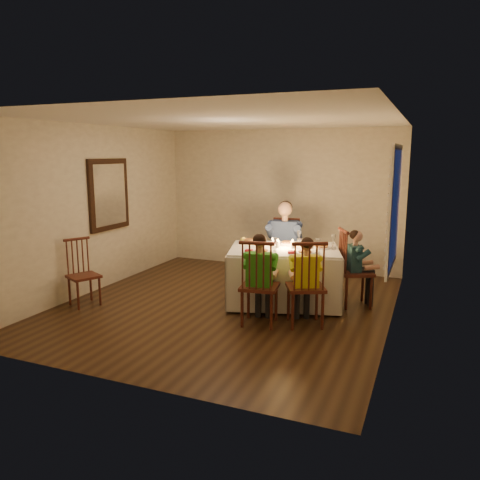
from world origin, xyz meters
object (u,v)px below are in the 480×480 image
at_px(child_green, 259,324).
at_px(chair_adult, 284,287).
at_px(chair_extra, 86,305).
at_px(dining_table, 284,264).
at_px(serving_bowl, 250,242).
at_px(chair_near_left, 259,324).
at_px(chair_near_right, 305,325).
at_px(chair_end, 354,305).
at_px(adult, 284,287).
at_px(child_teal, 354,305).
at_px(child_yellow, 305,325).

bearing_deg(child_green, chair_adult, -91.33).
xyz_separation_m(chair_adult, chair_extra, (-2.38, -1.99, 0.00)).
distance_m(dining_table, serving_bowl, 0.65).
relative_size(chair_near_left, chair_near_right, 1.00).
height_order(chair_adult, chair_near_left, same).
xyz_separation_m(chair_near_left, chair_end, (1.01, 1.22, 0.00)).
bearing_deg(chair_end, child_green, 114.61).
bearing_deg(adult, chair_near_right, -72.32).
height_order(dining_table, chair_extra, dining_table).
bearing_deg(adult, chair_end, -31.57).
height_order(chair_extra, child_green, child_green).
distance_m(chair_near_left, child_green, 0.00).
height_order(chair_near_left, serving_bowl, serving_bowl).
height_order(chair_end, child_teal, chair_end).
relative_size(chair_adult, chair_extra, 1.16).
relative_size(chair_extra, adult, 0.69).
height_order(chair_extra, serving_bowl, serving_bowl).
height_order(chair_adult, chair_extra, chair_adult).
xyz_separation_m(chair_near_left, chair_near_right, (0.55, 0.19, 0.00)).
relative_size(chair_extra, child_teal, 0.88).
bearing_deg(child_green, chair_end, -137.91).
bearing_deg(dining_table, child_yellow, -71.92).
height_order(chair_extra, child_yellow, child_yellow).
xyz_separation_m(chair_near_left, serving_bowl, (-0.54, 1.07, 0.85)).
bearing_deg(child_yellow, adult, -89.14).
height_order(dining_table, child_green, dining_table).
bearing_deg(serving_bowl, chair_extra, -147.22).
relative_size(chair_adult, child_green, 0.95).
relative_size(chair_near_right, serving_bowl, 5.36).
relative_size(adult, child_teal, 1.28).
bearing_deg(chair_near_left, child_green, 180.00).
distance_m(dining_table, child_yellow, 1.08).
distance_m(chair_adult, chair_near_right, 1.73).
relative_size(adult, child_green, 1.19).
xyz_separation_m(chair_near_right, child_yellow, (0.00, 0.00, 0.00)).
distance_m(chair_adult, adult, 0.00).
bearing_deg(chair_near_right, chair_extra, -17.19).
bearing_deg(chair_near_left, chair_extra, -2.64).
xyz_separation_m(child_yellow, serving_bowl, (-1.09, 0.88, 0.85)).
distance_m(chair_near_left, chair_extra, 2.60).
distance_m(child_green, serving_bowl, 1.47).
xyz_separation_m(child_teal, serving_bowl, (-1.56, -0.15, 0.85)).
bearing_deg(child_yellow, chair_extra, -17.19).
height_order(adult, child_teal, adult).
relative_size(chair_adult, chair_near_left, 1.00).
xyz_separation_m(dining_table, child_teal, (0.98, 0.28, -0.58)).
bearing_deg(chair_adult, child_teal, -31.57).
xyz_separation_m(dining_table, chair_near_right, (0.51, -0.75, -0.58)).
height_order(chair_near_left, child_green, child_green).
height_order(chair_adult, adult, adult).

